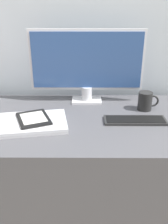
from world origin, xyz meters
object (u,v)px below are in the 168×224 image
Objects in this scene: monitor at (87,64)px; coffee_mug at (146,101)px; ereader at (33,118)px; keyboard at (135,120)px; laptop at (31,123)px.

coffee_mug is at bearing -20.94° from monitor.
monitor is 2.90× the size of ereader.
ereader is 0.59m from coffee_mug.
monitor is at bearing 49.59° from ereader.
ereader is (-0.49, -0.03, 0.02)m from keyboard.
keyboard is at bearing 5.17° from laptop.
laptop is at bearing -126.24° from ereader.
keyboard is 2.70× the size of coffee_mug.
coffee_mug is at bearing 18.32° from laptop.
ereader is at bearing -162.62° from coffee_mug.
monitor is 2.09× the size of keyboard.
monitor reaches higher than coffee_mug.
monitor is 0.38m from coffee_mug.
coffee_mug reaches higher than laptop.
monitor is at bearing 159.06° from coffee_mug.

